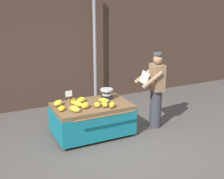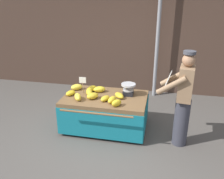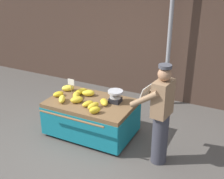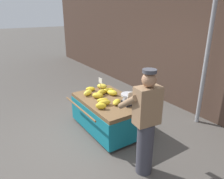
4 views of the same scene
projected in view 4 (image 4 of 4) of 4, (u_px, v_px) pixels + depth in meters
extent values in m
plane|color=#514C47|center=(87.00, 141.00, 4.31)|extent=(60.00, 60.00, 0.00)
cube|color=#473328|center=(192.00, 41.00, 5.18)|extent=(16.00, 0.24, 3.53)
cylinder|color=gray|center=(207.00, 56.00, 4.51)|extent=(0.09, 0.09, 3.10)
cube|color=brown|center=(109.00, 101.00, 4.54)|extent=(1.61, 1.01, 0.08)
cylinder|color=black|center=(93.00, 104.00, 5.22)|extent=(0.05, 0.64, 0.64)
cylinder|color=#B7B7BC|center=(92.00, 103.00, 5.25)|extent=(0.01, 0.12, 0.12)
cylinder|color=black|center=(129.00, 130.00, 4.09)|extent=(0.05, 0.64, 0.64)
cylinder|color=#B7B7BC|center=(130.00, 130.00, 4.07)|extent=(0.01, 0.12, 0.12)
cylinder|color=#4C4742|center=(125.00, 111.00, 4.88)|extent=(0.05, 0.05, 0.61)
cube|color=#147284|center=(88.00, 121.00, 4.40)|extent=(1.61, 0.02, 0.55)
cube|color=#147284|center=(127.00, 109.00, 4.91)|extent=(1.61, 0.02, 0.55)
cube|color=#147284|center=(91.00, 102.00, 5.28)|extent=(0.02, 1.01, 0.55)
cube|color=#147284|center=(132.00, 131.00, 4.03)|extent=(0.02, 1.01, 0.55)
cylinder|color=brown|center=(79.00, 108.00, 4.19)|extent=(1.28, 0.04, 0.04)
cube|color=black|center=(128.00, 103.00, 4.27)|extent=(0.20, 0.20, 0.09)
cylinder|color=#B7B7BC|center=(128.00, 98.00, 4.24)|extent=(0.02, 0.02, 0.11)
cylinder|color=#B7B7BC|center=(128.00, 95.00, 4.21)|extent=(0.28, 0.28, 0.03)
cylinder|color=#B7B7BC|center=(128.00, 100.00, 4.25)|extent=(0.21, 0.21, 0.03)
cylinder|color=#997A51|center=(101.00, 88.00, 4.90)|extent=(0.01, 0.01, 0.22)
cube|color=white|center=(100.00, 81.00, 4.84)|extent=(0.14, 0.01, 0.12)
ellipsoid|color=gold|center=(98.00, 95.00, 4.59)|extent=(0.27, 0.28, 0.12)
ellipsoid|color=yellow|center=(112.00, 93.00, 4.74)|extent=(0.28, 0.24, 0.12)
ellipsoid|color=yellow|center=(102.00, 86.00, 5.14)|extent=(0.28, 0.27, 0.12)
ellipsoid|color=yellow|center=(88.00, 93.00, 4.75)|extent=(0.22, 0.28, 0.12)
ellipsoid|color=gold|center=(90.00, 89.00, 5.00)|extent=(0.21, 0.25, 0.10)
ellipsoid|color=gold|center=(109.00, 91.00, 4.88)|extent=(0.23, 0.28, 0.11)
ellipsoid|color=gold|center=(103.00, 100.00, 4.39)|extent=(0.19, 0.26, 0.09)
ellipsoid|color=gold|center=(101.00, 92.00, 4.76)|extent=(0.23, 0.30, 0.12)
ellipsoid|color=gold|center=(104.00, 103.00, 4.24)|extent=(0.18, 0.28, 0.11)
ellipsoid|color=gold|center=(101.00, 106.00, 4.09)|extent=(0.22, 0.23, 0.12)
ellipsoid|color=gold|center=(117.00, 102.00, 4.30)|extent=(0.26, 0.29, 0.09)
cylinder|color=#383842|center=(145.00, 148.00, 3.35)|extent=(0.26, 0.26, 0.88)
cube|color=#8C6B4C|center=(147.00, 106.00, 3.10)|extent=(0.28, 0.41, 0.58)
sphere|color=#9E7051|center=(149.00, 80.00, 2.96)|extent=(0.21, 0.21, 0.21)
cylinder|color=#3F3F47|center=(150.00, 71.00, 2.92)|extent=(0.20, 0.20, 0.05)
cylinder|color=#8C6B4C|center=(128.00, 102.00, 3.19)|extent=(0.49, 0.15, 0.37)
cylinder|color=#8C6B4C|center=(151.00, 98.00, 3.36)|extent=(0.49, 0.15, 0.37)
cube|color=silver|center=(136.00, 97.00, 3.34)|extent=(0.13, 0.35, 0.25)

